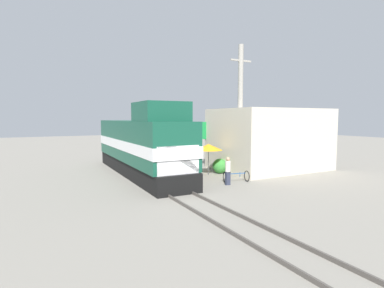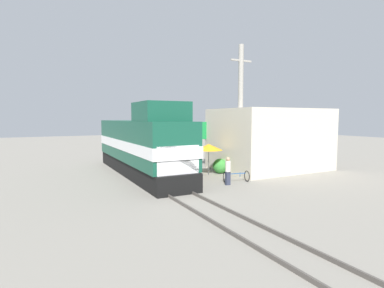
{
  "view_description": "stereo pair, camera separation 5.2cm",
  "coord_description": "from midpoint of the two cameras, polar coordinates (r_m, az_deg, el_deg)",
  "views": [
    {
      "loc": [
        -6.9,
        -16.15,
        4.24
      ],
      "look_at": [
        1.2,
        -0.66,
        2.72
      ],
      "focal_mm": 28.0,
      "sensor_mm": 36.0,
      "label": 1
    },
    {
      "loc": [
        -6.86,
        -16.18,
        4.24
      ],
      "look_at": [
        1.2,
        -0.66,
        2.72
      ],
      "focal_mm": 28.0,
      "sensor_mm": 36.0,
      "label": 2
    }
  ],
  "objects": [
    {
      "name": "locomotive",
      "position": [
        22.48,
        -9.68,
        -0.33
      ],
      "size": [
        3.03,
        14.49,
        5.22
      ],
      "color": "black",
      "rests_on": "ground_plane"
    },
    {
      "name": "billboard_sign",
      "position": [
        25.73,
        3.86,
        2.07
      ],
      "size": [
        2.11,
        0.12,
        3.92
      ],
      "color": "#595959",
      "rests_on": "ground_plane"
    },
    {
      "name": "building_block_distant",
      "position": [
        25.65,
        14.45,
        0.89
      ],
      "size": [
        8.76,
        6.17,
        4.98
      ],
      "primitive_type": "cube",
      "color": "beige",
      "rests_on": "ground_plane"
    },
    {
      "name": "rail_far",
      "position": [
        18.34,
        -2.4,
        -8.16
      ],
      "size": [
        0.08,
        29.18,
        0.15
      ],
      "primitive_type": "cube",
      "color": "#4C4742",
      "rests_on": "ground_plane"
    },
    {
      "name": "ground_plane",
      "position": [
        18.07,
        -4.48,
        -8.62
      ],
      "size": [
        120.0,
        120.0,
        0.0
      ],
      "primitive_type": "plane",
      "color": "gray"
    },
    {
      "name": "bicycle",
      "position": [
        20.11,
        8.34,
        -6.17
      ],
      "size": [
        1.72,
        1.0,
        0.73
      ],
      "rotation": [
        0.0,
        0.0,
        1.4
      ],
      "color": "black",
      "rests_on": "ground_plane"
    },
    {
      "name": "shrub_cluster",
      "position": [
        23.14,
        5.27,
        -4.19
      ],
      "size": [
        1.14,
        1.14,
        1.14
      ],
      "primitive_type": "sphere",
      "color": "#388C38",
      "rests_on": "ground_plane"
    },
    {
      "name": "person_bystander",
      "position": [
        19.15,
        6.76,
        -4.9
      ],
      "size": [
        0.34,
        0.34,
        1.78
      ],
      "color": "#2D3347",
      "rests_on": "ground_plane"
    },
    {
      "name": "vendor_umbrella",
      "position": [
        22.18,
        3.11,
        -0.58
      ],
      "size": [
        2.04,
        2.04,
        2.33
      ],
      "color": "#4C4C4C",
      "rests_on": "ground_plane"
    },
    {
      "name": "utility_pole",
      "position": [
        22.6,
        9.1,
        6.47
      ],
      "size": [
        1.8,
        0.38,
        9.58
      ],
      "color": "#9E998E",
      "rests_on": "ground_plane"
    },
    {
      "name": "rail_near",
      "position": [
        17.79,
        -6.63,
        -8.6
      ],
      "size": [
        0.08,
        29.18,
        0.15
      ],
      "primitive_type": "cube",
      "color": "#4C4742",
      "rests_on": "ground_plane"
    }
  ]
}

